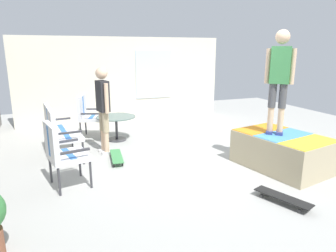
% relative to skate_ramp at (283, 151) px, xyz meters
% --- Properties ---
extents(ground_plane, '(12.00, 12.00, 0.10)m').
position_rel_skate_ramp_xyz_m(ground_plane, '(0.95, 1.30, -0.36)').
color(ground_plane, '#A8A8A3').
extents(house_facade, '(0.23, 6.00, 2.43)m').
position_rel_skate_ramp_xyz_m(house_facade, '(4.75, 1.78, 0.91)').
color(house_facade, silver).
rests_on(house_facade, ground_plane).
extents(skate_ramp, '(1.86, 2.12, 0.62)m').
position_rel_skate_ramp_xyz_m(skate_ramp, '(0.00, 0.00, 0.00)').
color(skate_ramp, tan).
rests_on(skate_ramp, ground_plane).
extents(patio_bench, '(1.30, 0.67, 1.02)m').
position_rel_skate_ramp_xyz_m(patio_bench, '(1.98, 3.75, 0.31)').
color(patio_bench, '#38383D').
rests_on(patio_bench, ground_plane).
extents(patio_chair_near_house, '(0.76, 0.72, 1.02)m').
position_rel_skate_ramp_xyz_m(patio_chair_near_house, '(3.24, 3.04, 0.31)').
color(patio_chair_near_house, '#38383D').
rests_on(patio_chair_near_house, ground_plane).
extents(patio_chair_by_wall, '(0.72, 0.67, 1.02)m').
position_rel_skate_ramp_xyz_m(patio_chair_by_wall, '(0.56, 3.74, 0.31)').
color(patio_chair_by_wall, '#38383D').
rests_on(patio_chair_by_wall, ground_plane).
extents(patio_table, '(0.90, 0.90, 0.57)m').
position_rel_skate_ramp_xyz_m(patio_table, '(2.76, 2.45, 0.10)').
color(patio_table, '#38383D').
rests_on(patio_table, ground_plane).
extents(person_watching, '(0.47, 0.29, 1.75)m').
position_rel_skate_ramp_xyz_m(person_watching, '(1.95, 2.86, 0.72)').
color(person_watching, silver).
rests_on(person_watching, ground_plane).
extents(person_skater, '(0.36, 0.38, 1.78)m').
position_rel_skate_ramp_xyz_m(person_skater, '(0.10, 0.15, 1.36)').
color(person_skater, navy).
rests_on(person_skater, skate_ramp).
extents(skateboard_by_bench, '(0.82, 0.29, 0.10)m').
position_rel_skate_ramp_xyz_m(skateboard_by_bench, '(1.40, 2.74, -0.22)').
color(skateboard_by_bench, '#3F8C4C').
rests_on(skateboard_by_bench, ground_plane).
extents(skateboard_spare, '(0.82, 0.46, 0.10)m').
position_rel_skate_ramp_xyz_m(skateboard_spare, '(-1.09, 0.94, -0.22)').
color(skateboard_spare, black).
rests_on(skateboard_spare, ground_plane).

